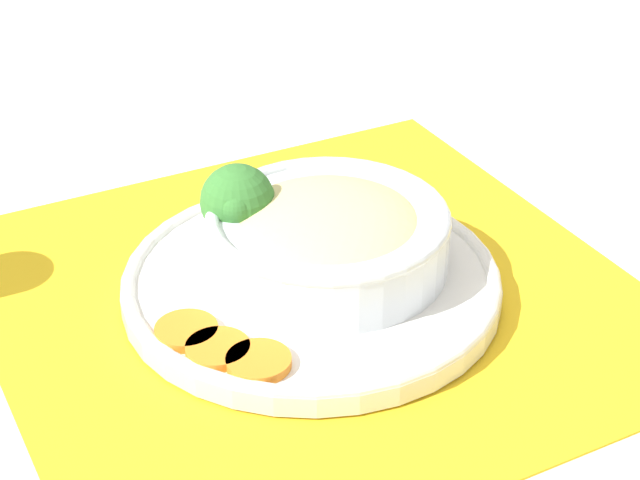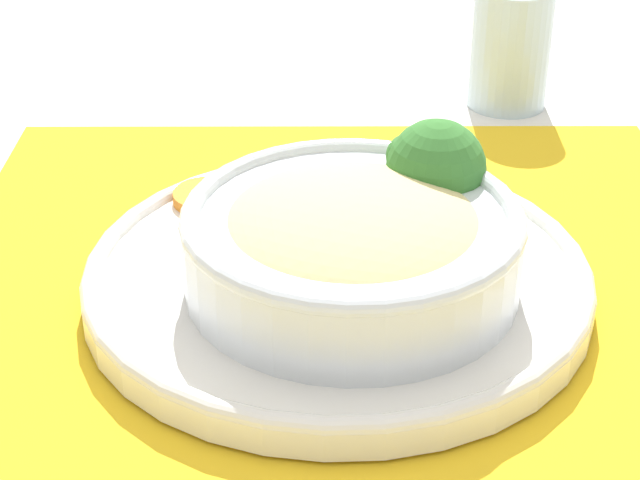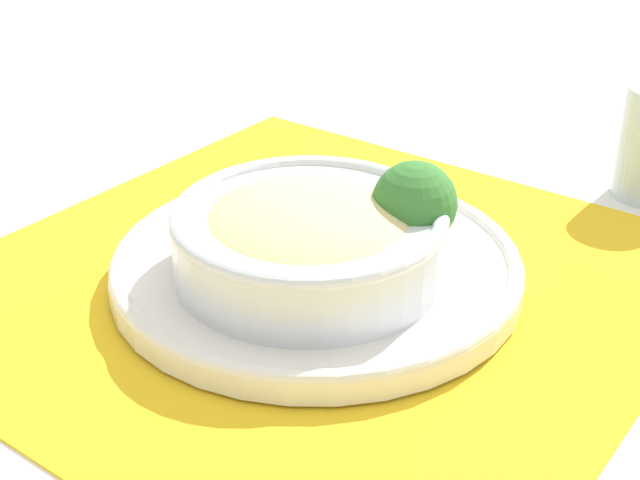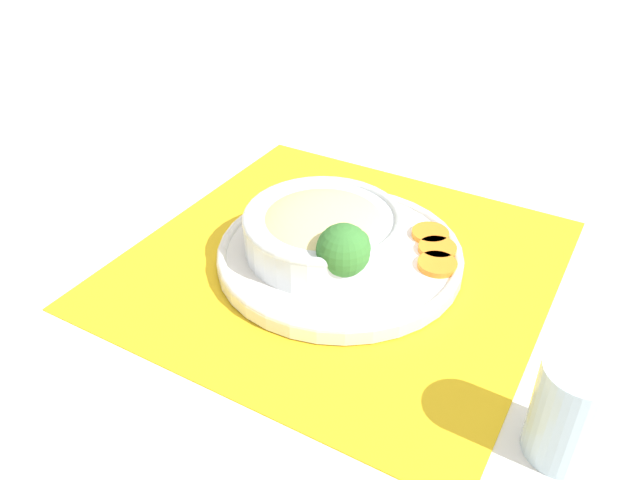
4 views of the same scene
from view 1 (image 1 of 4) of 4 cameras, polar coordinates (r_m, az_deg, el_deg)
The scene contains 8 objects.
ground_plane at distance 0.83m, azimuth -0.46°, elevation -3.10°, with size 4.00×4.00×0.00m, color white.
placemat at distance 0.83m, azimuth -0.46°, elevation -2.99°, with size 0.50×0.51×0.00m.
plate at distance 0.82m, azimuth -0.46°, elevation -2.22°, with size 0.29×0.29×0.02m.
bowl at distance 0.81m, azimuth 0.44°, elevation 0.33°, with size 0.19×0.19×0.06m.
broccoli_floret at distance 0.83m, azimuth -4.41°, elevation 1.96°, with size 0.06×0.06×0.08m.
carrot_slice_near at distance 0.76m, azimuth -7.14°, elevation -4.82°, with size 0.05×0.05×0.01m.
carrot_slice_middle at distance 0.74m, azimuth -5.47°, elevation -5.81°, with size 0.05×0.05×0.01m.
carrot_slice_far at distance 0.73m, azimuth -3.30°, elevation -6.49°, with size 0.05×0.05×0.01m.
Camera 1 is at (-0.62, 0.27, 0.47)m, focal length 60.00 mm.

